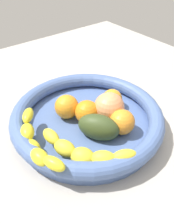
# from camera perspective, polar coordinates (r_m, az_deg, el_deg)

# --- Properties ---
(kitchen_counter) EXTENTS (1.20, 1.20, 0.03)m
(kitchen_counter) POSITION_cam_1_polar(r_m,az_deg,el_deg) (0.62, 0.00, -4.70)
(kitchen_counter) COLOR #A49F97
(kitchen_counter) RESTS_ON ground
(fruit_bowl) EXTENTS (0.38, 0.38, 0.06)m
(fruit_bowl) POSITION_cam_1_polar(r_m,az_deg,el_deg) (0.59, 0.00, -1.53)
(fruit_bowl) COLOR #4A649B
(fruit_bowl) RESTS_ON kitchen_counter
(banana_draped_left) EXTENTS (0.21, 0.08, 0.06)m
(banana_draped_left) POSITION_cam_1_polar(r_m,az_deg,el_deg) (0.51, -12.48, -7.40)
(banana_draped_left) COLOR yellow
(banana_draped_left) RESTS_ON fruit_bowl
(banana_draped_right) EXTENTS (0.19, 0.13, 0.04)m
(banana_draped_right) POSITION_cam_1_polar(r_m,az_deg,el_deg) (0.49, -0.71, -9.67)
(banana_draped_right) COLOR yellow
(banana_draped_right) RESTS_ON fruit_bowl
(orange_front) EXTENTS (0.06, 0.06, 0.06)m
(orange_front) POSITION_cam_1_polar(r_m,az_deg,el_deg) (0.58, 0.14, -0.12)
(orange_front) COLOR orange
(orange_front) RESTS_ON fruit_bowl
(orange_mid_left) EXTENTS (0.06, 0.06, 0.06)m
(orange_mid_left) POSITION_cam_1_polar(r_m,az_deg,el_deg) (0.60, -4.88, 1.28)
(orange_mid_left) COLOR orange
(orange_mid_left) RESTS_ON fruit_bowl
(orange_mid_right) EXTENTS (0.06, 0.06, 0.06)m
(orange_mid_right) POSITION_cam_1_polar(r_m,az_deg,el_deg) (0.56, 8.40, -2.38)
(orange_mid_right) COLOR orange
(orange_mid_right) RESTS_ON fruit_bowl
(orange_rear) EXTENTS (0.05, 0.05, 0.05)m
(orange_rear) POSITION_cam_1_polar(r_m,az_deg,el_deg) (0.63, 6.05, 3.12)
(orange_rear) COLOR orange
(orange_rear) RESTS_ON fruit_bowl
(peach_blush) EXTENTS (0.08, 0.08, 0.08)m
(peach_blush) POSITION_cam_1_polar(r_m,az_deg,el_deg) (0.58, 5.32, 1.11)
(peach_blush) COLOR #E7925E
(peach_blush) RESTS_ON fruit_bowl
(avocado_dark) EXTENTS (0.11, 0.10, 0.06)m
(avocado_dark) POSITION_cam_1_polar(r_m,az_deg,el_deg) (0.54, 2.78, -3.64)
(avocado_dark) COLOR #364521
(avocado_dark) RESTS_ON fruit_bowl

